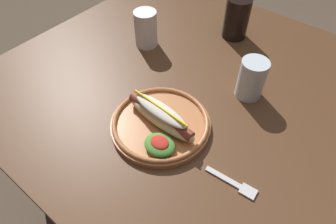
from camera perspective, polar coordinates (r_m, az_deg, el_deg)
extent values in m
plane|color=brown|center=(1.46, 5.67, -17.64)|extent=(8.00, 8.00, 0.00)
cube|color=#51331E|center=(0.86, 9.22, 2.57)|extent=(1.28, 1.02, 0.04)
cylinder|color=#51331E|center=(1.28, -26.14, -8.81)|extent=(0.06, 0.06, 0.70)
cylinder|color=#51331E|center=(1.60, -1.02, 10.61)|extent=(0.06, 0.06, 0.70)
cylinder|color=#B77042|center=(0.75, -1.44, -2.45)|extent=(0.25, 0.25, 0.02)
torus|color=#B77042|center=(0.74, -1.45, -1.86)|extent=(0.24, 0.24, 0.01)
ellipsoid|color=beige|center=(0.73, -1.48, -1.06)|extent=(0.22, 0.06, 0.04)
cylinder|color=brown|center=(0.72, -1.49, -0.65)|extent=(0.20, 0.04, 0.03)
ellipsoid|color=silver|center=(0.71, -1.52, 0.31)|extent=(0.16, 0.05, 0.02)
cylinder|color=yellow|center=(0.70, -1.54, 0.86)|extent=(0.17, 0.02, 0.01)
ellipsoid|color=#4C8C38|center=(0.69, -1.68, -6.30)|extent=(0.08, 0.06, 0.02)
ellipsoid|color=red|center=(0.68, -1.70, -5.81)|extent=(0.05, 0.04, 0.01)
cube|color=silver|center=(0.68, 10.57, -12.30)|extent=(0.09, 0.02, 0.00)
cube|color=silver|center=(0.68, 15.19, -14.59)|extent=(0.04, 0.03, 0.00)
cylinder|color=black|center=(1.05, 13.09, 17.26)|extent=(0.08, 0.08, 0.14)
cylinder|color=silver|center=(0.83, 15.82, 6.16)|extent=(0.07, 0.07, 0.11)
cylinder|color=white|center=(0.99, -4.30, 15.73)|extent=(0.07, 0.07, 0.12)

